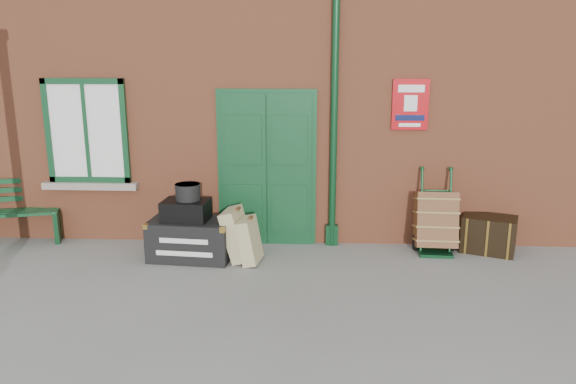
# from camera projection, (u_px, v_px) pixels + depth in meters

# --- Properties ---
(ground) EXTENTS (80.00, 80.00, 0.00)m
(ground) POSITION_uv_depth(u_px,v_px,m) (282.00, 282.00, 6.91)
(ground) COLOR gray
(ground) RESTS_ON ground
(station_building) EXTENTS (10.30, 4.30, 4.36)m
(station_building) POSITION_uv_depth(u_px,v_px,m) (293.00, 87.00, 9.77)
(station_building) COLOR #A95736
(station_building) RESTS_ON ground
(bench) EXTENTS (1.63, 0.91, 0.97)m
(bench) POSITION_uv_depth(u_px,v_px,m) (3.00, 211.00, 8.26)
(bench) COLOR #113E20
(bench) RESTS_ON ground
(houdini_trunk) EXTENTS (1.15, 0.70, 0.55)m
(houdini_trunk) POSITION_uv_depth(u_px,v_px,m) (191.00, 239.00, 7.65)
(houdini_trunk) COLOR black
(houdini_trunk) RESTS_ON ground
(strongbox) EXTENTS (0.64, 0.49, 0.27)m
(strongbox) POSITION_uv_depth(u_px,v_px,m) (186.00, 210.00, 7.55)
(strongbox) COLOR black
(strongbox) RESTS_ON houdini_trunk
(hatbox) EXTENTS (0.36, 0.36, 0.22)m
(hatbox) POSITION_uv_depth(u_px,v_px,m) (188.00, 192.00, 7.52)
(hatbox) COLOR black
(hatbox) RESTS_ON strongbox
(suitcase_back) EXTENTS (0.45, 0.55, 0.73)m
(suitcase_back) POSITION_uv_depth(u_px,v_px,m) (237.00, 234.00, 7.59)
(suitcase_back) COLOR tan
(suitcase_back) RESTS_ON ground
(suitcase_front) EXTENTS (0.35, 0.49, 0.62)m
(suitcase_front) POSITION_uv_depth(u_px,v_px,m) (249.00, 240.00, 7.50)
(suitcase_front) COLOR tan
(suitcase_front) RESTS_ON ground
(porter_trolley) EXTENTS (0.58, 0.63, 1.16)m
(porter_trolley) POSITION_uv_depth(u_px,v_px,m) (435.00, 221.00, 7.89)
(porter_trolley) COLOR #0E381B
(porter_trolley) RESTS_ON ground
(dark_trunk) EXTENTS (0.84, 0.70, 0.52)m
(dark_trunk) POSITION_uv_depth(u_px,v_px,m) (489.00, 234.00, 7.92)
(dark_trunk) COLOR black
(dark_trunk) RESTS_ON ground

